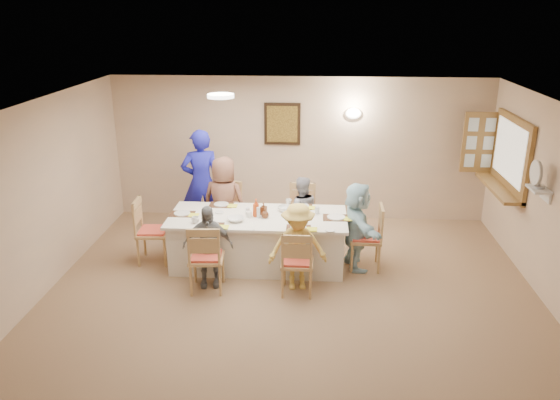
# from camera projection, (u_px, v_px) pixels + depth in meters

# --- Properties ---
(ground) EXTENTS (7.00, 7.00, 0.00)m
(ground) POSITION_uv_depth(u_px,v_px,m) (289.00, 320.00, 6.62)
(ground) COLOR brown
(room_walls) EXTENTS (7.00, 7.00, 7.00)m
(room_walls) POSITION_uv_depth(u_px,v_px,m) (289.00, 203.00, 6.11)
(room_walls) COLOR #BFA58D
(room_walls) RESTS_ON ground
(wall_picture) EXTENTS (0.62, 0.05, 0.72)m
(wall_picture) POSITION_uv_depth(u_px,v_px,m) (282.00, 124.00, 9.33)
(wall_picture) COLOR black
(wall_picture) RESTS_ON room_walls
(wall_sconce) EXTENTS (0.26, 0.09, 0.18)m
(wall_sconce) POSITION_uv_depth(u_px,v_px,m) (353.00, 113.00, 9.16)
(wall_sconce) COLOR white
(wall_sconce) RESTS_ON room_walls
(ceiling_light) EXTENTS (0.36, 0.36, 0.05)m
(ceiling_light) POSITION_uv_depth(u_px,v_px,m) (221.00, 96.00, 7.27)
(ceiling_light) COLOR white
(ceiling_light) RESTS_ON room_walls
(serving_hatch) EXTENTS (0.06, 1.50, 1.15)m
(serving_hatch) POSITION_uv_depth(u_px,v_px,m) (511.00, 155.00, 8.17)
(serving_hatch) COLOR olive
(serving_hatch) RESTS_ON room_walls
(hatch_sill) EXTENTS (0.30, 1.50, 0.05)m
(hatch_sill) POSITION_uv_depth(u_px,v_px,m) (498.00, 188.00, 8.35)
(hatch_sill) COLOR olive
(hatch_sill) RESTS_ON room_walls
(shutter_door) EXTENTS (0.55, 0.04, 1.00)m
(shutter_door) POSITION_uv_depth(u_px,v_px,m) (479.00, 142.00, 8.90)
(shutter_door) COLOR olive
(shutter_door) RESTS_ON room_walls
(fan_shelf) EXTENTS (0.22, 0.36, 0.03)m
(fan_shelf) POSITION_uv_depth(u_px,v_px,m) (539.00, 189.00, 6.94)
(fan_shelf) COLOR white
(fan_shelf) RESTS_ON room_walls
(desk_fan) EXTENTS (0.30, 0.30, 0.28)m
(desk_fan) POSITION_uv_depth(u_px,v_px,m) (538.00, 178.00, 6.89)
(desk_fan) COLOR #A5A5A8
(desk_fan) RESTS_ON fan_shelf
(dining_table) EXTENTS (2.55, 1.08, 0.76)m
(dining_table) POSITION_uv_depth(u_px,v_px,m) (258.00, 240.00, 7.95)
(dining_table) COLOR white
(dining_table) RESTS_ON ground
(chair_back_left) EXTENTS (0.54, 0.54, 0.97)m
(chair_back_left) POSITION_uv_depth(u_px,v_px,m) (226.00, 213.00, 8.70)
(chair_back_left) COLOR tan
(chair_back_left) RESTS_ON ground
(chair_back_right) EXTENTS (0.49, 0.49, 0.96)m
(chair_back_right) POSITION_uv_depth(u_px,v_px,m) (301.00, 215.00, 8.63)
(chair_back_right) COLOR tan
(chair_back_right) RESTS_ON ground
(chair_front_left) EXTENTS (0.50, 0.50, 0.97)m
(chair_front_left) POSITION_uv_depth(u_px,v_px,m) (206.00, 256.00, 7.20)
(chair_front_left) COLOR tan
(chair_front_left) RESTS_ON ground
(chair_front_right) EXTENTS (0.44, 0.44, 0.91)m
(chair_front_right) POSITION_uv_depth(u_px,v_px,m) (297.00, 261.00, 7.13)
(chair_front_right) COLOR tan
(chair_front_right) RESTS_ON ground
(chair_left_end) EXTENTS (0.50, 0.50, 0.98)m
(chair_left_end) POSITION_uv_depth(u_px,v_px,m) (153.00, 231.00, 8.01)
(chair_left_end) COLOR tan
(chair_left_end) RESTS_ON ground
(chair_right_end) EXTENTS (0.47, 0.47, 0.96)m
(chair_right_end) POSITION_uv_depth(u_px,v_px,m) (365.00, 237.00, 7.81)
(chair_right_end) COLOR tan
(chair_right_end) RESTS_ON ground
(diner_back_left) EXTENTS (0.87, 0.71, 1.44)m
(diner_back_left) POSITION_uv_depth(u_px,v_px,m) (224.00, 202.00, 8.51)
(diner_back_left) COLOR brown
(diner_back_left) RESTS_ON ground
(diner_back_right) EXTENTS (0.66, 0.56, 1.15)m
(diner_back_right) POSITION_uv_depth(u_px,v_px,m) (301.00, 212.00, 8.48)
(diner_back_right) COLOR gray
(diner_back_right) RESTS_ON ground
(diner_front_left) EXTENTS (0.74, 0.44, 1.15)m
(diner_front_left) POSITION_uv_depth(u_px,v_px,m) (208.00, 246.00, 7.28)
(diner_front_left) COLOR slate
(diner_front_left) RESTS_ON ground
(diner_front_right) EXTENTS (0.90, 0.66, 1.20)m
(diner_front_right) POSITION_uv_depth(u_px,v_px,m) (298.00, 247.00, 7.19)
(diner_front_right) COLOR #EAC357
(diner_front_right) RESTS_ON ground
(diner_right_end) EXTENTS (1.35, 0.87, 1.29)m
(diner_right_end) POSITION_uv_depth(u_px,v_px,m) (357.00, 226.00, 7.77)
(diner_right_end) COLOR #C2EDFA
(diner_right_end) RESTS_ON ground
(caregiver) EXTENTS (0.88, 0.78, 1.76)m
(caregiver) POSITION_uv_depth(u_px,v_px,m) (201.00, 182.00, 8.93)
(caregiver) COLOR #2021BC
(caregiver) RESTS_ON ground
(placemat_fl) EXTENTS (0.34, 0.26, 0.01)m
(placemat_fl) POSITION_uv_depth(u_px,v_px,m) (211.00, 226.00, 7.46)
(placemat_fl) COLOR #472B19
(placemat_fl) RESTS_ON dining_table
(plate_fl) EXTENTS (0.22, 0.22, 0.01)m
(plate_fl) POSITION_uv_depth(u_px,v_px,m) (211.00, 225.00, 7.46)
(plate_fl) COLOR white
(plate_fl) RESTS_ON dining_table
(napkin_fl) EXTENTS (0.14, 0.14, 0.01)m
(napkin_fl) POSITION_uv_depth(u_px,v_px,m) (223.00, 227.00, 7.40)
(napkin_fl) COLOR #FAFF35
(napkin_fl) RESTS_ON dining_table
(placemat_fr) EXTENTS (0.33, 0.25, 0.01)m
(placemat_fr) POSITION_uv_depth(u_px,v_px,m) (298.00, 228.00, 7.38)
(placemat_fr) COLOR #472B19
(placemat_fr) RESTS_ON dining_table
(plate_fr) EXTENTS (0.22, 0.22, 0.01)m
(plate_fr) POSITION_uv_depth(u_px,v_px,m) (298.00, 227.00, 7.38)
(plate_fr) COLOR white
(plate_fr) RESTS_ON dining_table
(napkin_fr) EXTENTS (0.15, 0.15, 0.01)m
(napkin_fr) POSITION_uv_depth(u_px,v_px,m) (312.00, 229.00, 7.32)
(napkin_fr) COLOR #FAFF35
(napkin_fr) RESTS_ON dining_table
(placemat_bl) EXTENTS (0.36, 0.27, 0.01)m
(placemat_bl) POSITION_uv_depth(u_px,v_px,m) (221.00, 205.00, 8.25)
(placemat_bl) COLOR #472B19
(placemat_bl) RESTS_ON dining_table
(plate_bl) EXTENTS (0.22, 0.22, 0.01)m
(plate_bl) POSITION_uv_depth(u_px,v_px,m) (221.00, 204.00, 8.25)
(plate_bl) COLOR white
(plate_bl) RESTS_ON dining_table
(napkin_bl) EXTENTS (0.14, 0.14, 0.01)m
(napkin_bl) POSITION_uv_depth(u_px,v_px,m) (233.00, 206.00, 8.19)
(napkin_bl) COLOR #FAFF35
(napkin_bl) RESTS_ON dining_table
(placemat_br) EXTENTS (0.35, 0.26, 0.01)m
(placemat_br) POSITION_uv_depth(u_px,v_px,m) (300.00, 207.00, 8.17)
(placemat_br) COLOR #472B19
(placemat_br) RESTS_ON dining_table
(plate_br) EXTENTS (0.26, 0.26, 0.02)m
(plate_br) POSITION_uv_depth(u_px,v_px,m) (300.00, 206.00, 8.17)
(plate_br) COLOR white
(plate_br) RESTS_ON dining_table
(napkin_br) EXTENTS (0.14, 0.14, 0.01)m
(napkin_br) POSITION_uv_depth(u_px,v_px,m) (312.00, 208.00, 8.11)
(napkin_br) COLOR #FAFF35
(napkin_br) RESTS_ON dining_table
(placemat_le) EXTENTS (0.35, 0.26, 0.01)m
(placemat_le) POSITION_uv_depth(u_px,v_px,m) (182.00, 214.00, 7.89)
(placemat_le) COLOR #472B19
(placemat_le) RESTS_ON dining_table
(plate_le) EXTENTS (0.24, 0.24, 0.01)m
(plate_le) POSITION_uv_depth(u_px,v_px,m) (182.00, 213.00, 7.88)
(plate_le) COLOR white
(plate_le) RESTS_ON dining_table
(napkin_le) EXTENTS (0.14, 0.14, 0.01)m
(napkin_le) POSITION_uv_depth(u_px,v_px,m) (194.00, 215.00, 7.83)
(napkin_le) COLOR #FAFF35
(napkin_le) RESTS_ON dining_table
(placemat_re) EXTENTS (0.37, 0.28, 0.01)m
(placemat_re) POSITION_uv_depth(u_px,v_px,m) (336.00, 218.00, 7.75)
(placemat_re) COLOR #472B19
(placemat_re) RESTS_ON dining_table
(plate_re) EXTENTS (0.26, 0.26, 0.02)m
(plate_re) POSITION_uv_depth(u_px,v_px,m) (336.00, 217.00, 7.74)
(plate_re) COLOR white
(plate_re) RESTS_ON dining_table
(napkin_re) EXTENTS (0.14, 0.14, 0.01)m
(napkin_re) POSITION_uv_depth(u_px,v_px,m) (349.00, 219.00, 7.69)
(napkin_re) COLOR #FAFF35
(napkin_re) RESTS_ON dining_table
(teacup_a) EXTENTS (0.18, 0.18, 0.09)m
(teacup_a) POSITION_uv_depth(u_px,v_px,m) (195.00, 220.00, 7.55)
(teacup_a) COLOR white
(teacup_a) RESTS_ON dining_table
(teacup_b) EXTENTS (0.14, 0.14, 0.08)m
(teacup_b) POSITION_uv_depth(u_px,v_px,m) (289.00, 202.00, 8.26)
(teacup_b) COLOR white
(teacup_b) RESTS_ON dining_table
(bowl_a) EXTENTS (0.36, 0.36, 0.06)m
(bowl_a) POSITION_uv_depth(u_px,v_px,m) (236.00, 219.00, 7.62)
(bowl_a) COLOR white
(bowl_a) RESTS_ON dining_table
(bowl_b) EXTENTS (0.23, 0.23, 0.07)m
(bowl_b) POSITION_uv_depth(u_px,v_px,m) (285.00, 209.00, 8.00)
(bowl_b) COLOR white
(bowl_b) RESTS_ON dining_table
(condiment_ketchup) EXTENTS (0.11, 0.11, 0.26)m
(condiment_ketchup) POSITION_uv_depth(u_px,v_px,m) (256.00, 208.00, 7.76)
(condiment_ketchup) COLOR #C23F10
(condiment_ketchup) RESTS_ON dining_table
(condiment_brown) EXTENTS (0.13, 0.13, 0.18)m
(condiment_brown) POSITION_uv_depth(u_px,v_px,m) (264.00, 209.00, 7.85)
(condiment_brown) COLOR #572E17
(condiment_brown) RESTS_ON dining_table
(condiment_malt) EXTENTS (0.19, 0.19, 0.14)m
(condiment_malt) POSITION_uv_depth(u_px,v_px,m) (265.00, 213.00, 7.73)
(condiment_malt) COLOR #572E17
(condiment_malt) RESTS_ON dining_table
(drinking_glass) EXTENTS (0.06, 0.06, 0.10)m
(drinking_glass) POSITION_uv_depth(u_px,v_px,m) (248.00, 211.00, 7.86)
(drinking_glass) COLOR silver
(drinking_glass) RESTS_ON dining_table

